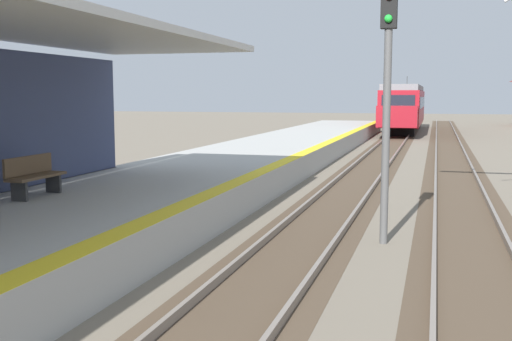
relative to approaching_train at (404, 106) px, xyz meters
The scene contains 6 objects.
station_platform 40.38m from the approaching_train, 96.27° to the right, with size 5.00×80.00×0.91m.
track_pair_nearest_platform 36.17m from the approaching_train, 90.01° to the right, with size 2.34×120.00×0.16m.
track_pair_middle 36.33m from the approaching_train, 84.63° to the right, with size 2.34×120.00×0.16m.
approaching_train is the anchor object (origin of this frame).
rail_signal_post 41.10m from the approaching_train, 87.70° to the right, with size 0.32×0.34×5.20m.
platform_bench 42.96m from the approaching_train, 97.56° to the right, with size 0.45×1.60×0.88m.
Camera 1 is at (4.53, 2.10, 3.08)m, focal length 43.73 mm.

